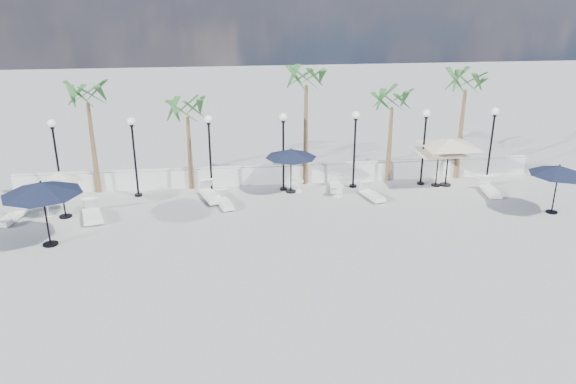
{
  "coord_description": "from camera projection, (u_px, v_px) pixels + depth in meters",
  "views": [
    {
      "loc": [
        -2.85,
        -19.29,
        9.65
      ],
      "look_at": [
        -0.29,
        2.2,
        1.5
      ],
      "focal_mm": 35.0,
      "sensor_mm": 36.0,
      "label": 1
    }
  ],
  "objects": [
    {
      "name": "lounger_6",
      "position": [
        336.0,
        186.0,
        27.63
      ],
      "size": [
        0.77,
        1.73,
        0.62
      ],
      "rotation": [
        0.0,
        0.0,
        -0.14
      ],
      "color": "silver",
      "rests_on": "ground"
    },
    {
      "name": "lamppost_4",
      "position": [
        355.0,
        139.0,
        27.19
      ],
      "size": [
        0.36,
        0.36,
        3.84
      ],
      "color": "black",
      "rests_on": "ground"
    },
    {
      "name": "parasol_navy_mid",
      "position": [
        291.0,
        153.0,
        26.71
      ],
      "size": [
        2.49,
        2.49,
        2.23
      ],
      "color": "black",
      "rests_on": "ground"
    },
    {
      "name": "palm_4",
      "position": [
        466.0,
        87.0,
        27.78
      ],
      "size": [
        2.6,
        2.6,
        5.7
      ],
      "color": "brown",
      "rests_on": "ground"
    },
    {
      "name": "side_table_1",
      "position": [
        298.0,
        185.0,
        27.36
      ],
      "size": [
        0.57,
        0.57,
        0.55
      ],
      "color": "silver",
      "rests_on": "ground"
    },
    {
      "name": "parasol_navy_left",
      "position": [
        41.0,
        188.0,
        21.08
      ],
      "size": [
        3.02,
        3.02,
        2.66
      ],
      "color": "black",
      "rests_on": "ground"
    },
    {
      "name": "lounger_2",
      "position": [
        94.0,
        214.0,
        24.17
      ],
      "size": [
        1.11,
        1.9,
        0.68
      ],
      "rotation": [
        0.0,
        0.0,
        0.31
      ],
      "color": "silver",
      "rests_on": "ground"
    },
    {
      "name": "palm_3",
      "position": [
        392.0,
        105.0,
        27.64
      ],
      "size": [
        2.6,
        2.6,
        4.9
      ],
      "color": "brown",
      "rests_on": "ground"
    },
    {
      "name": "lounger_0",
      "position": [
        11.0,
        217.0,
        23.98
      ],
      "size": [
        0.91,
        1.82,
        0.65
      ],
      "rotation": [
        0.0,
        0.0,
        -0.21
      ],
      "color": "silver",
      "rests_on": "ground"
    },
    {
      "name": "parasol_cream_small",
      "position": [
        60.0,
        177.0,
        23.85
      ],
      "size": [
        1.76,
        1.76,
        2.16
      ],
      "color": "black",
      "rests_on": "ground"
    },
    {
      "name": "lounger_3",
      "position": [
        211.0,
        195.0,
        26.36
      ],
      "size": [
        1.17,
        2.06,
        0.74
      ],
      "rotation": [
        0.0,
        0.0,
        0.29
      ],
      "color": "silver",
      "rests_on": "ground"
    },
    {
      "name": "lamppost_6",
      "position": [
        492.0,
        134.0,
        27.97
      ],
      "size": [
        0.36,
        0.36,
        3.84
      ],
      "color": "black",
      "rests_on": "ground"
    },
    {
      "name": "lamppost_3",
      "position": [
        283.0,
        141.0,
        26.8
      ],
      "size": [
        0.36,
        0.36,
        3.84
      ],
      "color": "black",
      "rests_on": "ground"
    },
    {
      "name": "lounger_5",
      "position": [
        372.0,
        194.0,
        26.5
      ],
      "size": [
        0.95,
        1.76,
        0.63
      ],
      "rotation": [
        0.0,
        0.0,
        0.26
      ],
      "color": "silver",
      "rests_on": "ground"
    },
    {
      "name": "lamppost_2",
      "position": [
        210.0,
        143.0,
        26.41
      ],
      "size": [
        0.36,
        0.36,
        3.84
      ],
      "color": "black",
      "rests_on": "ground"
    },
    {
      "name": "lounger_1",
      "position": [
        90.0,
        214.0,
        24.2
      ],
      "size": [
        1.05,
        1.96,
        0.7
      ],
      "rotation": [
        0.0,
        0.0,
        0.25
      ],
      "color": "silver",
      "rests_on": "ground"
    },
    {
      "name": "palm_0",
      "position": [
        87.0,
        100.0,
        25.83
      ],
      "size": [
        2.6,
        2.6,
        5.5
      ],
      "color": "brown",
      "rests_on": "ground"
    },
    {
      "name": "lounger_7",
      "position": [
        490.0,
        190.0,
        27.06
      ],
      "size": [
        0.82,
        1.86,
        0.67
      ],
      "rotation": [
        0.0,
        0.0,
        -0.13
      ],
      "color": "silver",
      "rests_on": "ground"
    },
    {
      "name": "parasol_cream_sq_b",
      "position": [
        450.0,
        139.0,
        27.46
      ],
      "size": [
        5.18,
        5.18,
        2.6
      ],
      "color": "black",
      "rests_on": "ground"
    },
    {
      "name": "ground",
      "position": [
        302.0,
        248.0,
        21.64
      ],
      "size": [
        100.0,
        100.0,
        0.0
      ],
      "primitive_type": "plane",
      "color": "#A3A49E",
      "rests_on": "ground"
    },
    {
      "name": "lamppost_1",
      "position": [
        134.0,
        146.0,
        26.03
      ],
      "size": [
        0.36,
        0.36,
        3.84
      ],
      "color": "black",
      "rests_on": "ground"
    },
    {
      "name": "lounger_4",
      "position": [
        225.0,
        202.0,
        25.57
      ],
      "size": [
        0.88,
        1.7,
        0.61
      ],
      "rotation": [
        0.0,
        0.0,
        0.23
      ],
      "color": "silver",
      "rests_on": "ground"
    },
    {
      "name": "parasol_navy_right",
      "position": [
        559.0,
        170.0,
        24.27
      ],
      "size": [
        2.51,
        2.51,
        2.25
      ],
      "color": "black",
      "rests_on": "ground"
    },
    {
      "name": "palm_1",
      "position": [
        187.0,
        114.0,
        26.6
      ],
      "size": [
        2.6,
        2.6,
        4.7
      ],
      "color": "brown",
      "rests_on": "ground"
    },
    {
      "name": "lamppost_5",
      "position": [
        425.0,
        136.0,
        27.58
      ],
      "size": [
        0.36,
        0.36,
        3.84
      ],
      "color": "black",
      "rests_on": "ground"
    },
    {
      "name": "parasol_cream_sq_a",
      "position": [
        439.0,
        146.0,
        27.53
      ],
      "size": [
        4.51,
        4.51,
        2.21
      ],
      "color": "black",
      "rests_on": "ground"
    },
    {
      "name": "balustrade",
      "position": [
        281.0,
        174.0,
        28.44
      ],
      "size": [
        26.0,
        0.3,
        1.01
      ],
      "color": "silver",
      "rests_on": "ground"
    },
    {
      "name": "side_table_2",
      "position": [
        338.0,
        190.0,
        26.75
      ],
      "size": [
        0.54,
        0.54,
        0.53
      ],
      "color": "silver",
      "rests_on": "ground"
    },
    {
      "name": "palm_2",
      "position": [
        306.0,
        83.0,
        26.75
      ],
      "size": [
        2.6,
        2.6,
        6.1
      ],
      "color": "brown",
      "rests_on": "ground"
    },
    {
      "name": "lamppost_0",
      "position": [
        55.0,
        148.0,
        25.64
      ],
      "size": [
        0.36,
        0.36,
        3.84
      ],
      "color": "black",
      "rests_on": "ground"
    },
    {
      "name": "side_table_0",
      "position": [
        48.0,
        208.0,
        24.58
      ],
      "size": [
        0.56,
        0.56,
        0.54
      ],
      "color": "silver",
      "rests_on": "ground"
    }
  ]
}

